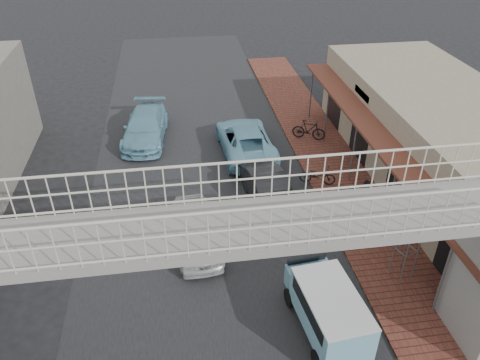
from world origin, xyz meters
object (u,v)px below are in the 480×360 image
object	(u,v)px
dark_sedan	(270,192)
angkot_van	(328,307)
angkot_curb	(245,139)
motorcycle_near	(317,175)
angkot_far	(145,127)
arrow_sign	(373,194)
white_hatchback	(196,231)
street_clock	(414,221)
motorcycle_far	(309,130)

from	to	relation	value
dark_sedan	angkot_van	xyz separation A→B (m)	(0.37, -6.88, 0.40)
angkot_curb	motorcycle_near	bearing A→B (deg)	125.49
angkot_far	arrow_sign	distance (m)	13.34
angkot_curb	arrow_sign	xyz separation A→B (m)	(3.40, -7.94, 1.65)
white_hatchback	arrow_sign	xyz separation A→B (m)	(6.40, -0.97, 1.70)
dark_sedan	street_clock	xyz separation A→B (m)	(3.69, -5.03, 1.87)
motorcycle_far	street_clock	size ratio (longest dim) A/B	0.60
angkot_curb	angkot_van	size ratio (longest dim) A/B	1.47
angkot_far	street_clock	distance (m)	15.20
angkot_far	arrow_sign	size ratio (longest dim) A/B	1.82
dark_sedan	motorcycle_far	bearing A→B (deg)	52.18
motorcycle_near	arrow_sign	bearing A→B (deg)	-151.90
white_hatchback	dark_sedan	bearing A→B (deg)	29.46
white_hatchback	motorcycle_near	world-z (taller)	white_hatchback
angkot_far	street_clock	size ratio (longest dim) A/B	1.74
motorcycle_near	motorcycle_far	distance (m)	4.42
angkot_far	street_clock	world-z (taller)	street_clock
motorcycle_far	white_hatchback	bearing A→B (deg)	165.20
white_hatchback	motorcycle_far	size ratio (longest dim) A/B	2.31
motorcycle_far	arrow_sign	world-z (taller)	arrow_sign
angkot_van	arrow_sign	size ratio (longest dim) A/B	1.29
motorcycle_near	street_clock	world-z (taller)	street_clock
dark_sedan	street_clock	distance (m)	6.51
angkot_curb	angkot_van	bearing A→B (deg)	90.64
dark_sedan	angkot_curb	xyz separation A→B (m)	(-0.32, 4.80, 0.05)
white_hatchback	motorcycle_near	xyz separation A→B (m)	(5.80, 3.42, -0.17)
angkot_van	white_hatchback	bearing A→B (deg)	122.35
street_clock	arrow_sign	xyz separation A→B (m)	(-0.61, 1.88, -0.17)
white_hatchback	angkot_van	size ratio (longest dim) A/B	1.12
white_hatchback	arrow_sign	distance (m)	6.69
dark_sedan	angkot_van	size ratio (longest dim) A/B	1.16
dark_sedan	motorcycle_far	xyz separation A→B (m)	(3.26, 5.59, -0.07)
angkot_curb	angkot_van	xyz separation A→B (m)	(0.69, -11.68, 0.35)
angkot_curb	angkot_far	world-z (taller)	same
motorcycle_near	street_clock	size ratio (longest dim) A/B	0.56
arrow_sign	motorcycle_near	bearing A→B (deg)	97.29
angkot_curb	motorcycle_near	xyz separation A→B (m)	(2.80, -3.55, -0.22)
angkot_far	angkot_van	xyz separation A→B (m)	(5.79, -13.88, 0.35)
white_hatchback	angkot_far	distance (m)	9.42
street_clock	dark_sedan	bearing A→B (deg)	106.81
motorcycle_near	angkot_curb	bearing A→B (deg)	58.53
white_hatchback	motorcycle_far	world-z (taller)	white_hatchback
dark_sedan	motorcycle_near	world-z (taller)	dark_sedan
dark_sedan	white_hatchback	bearing A→B (deg)	-154.27
white_hatchback	motorcycle_far	bearing A→B (deg)	45.90
dark_sedan	angkot_far	distance (m)	8.85
white_hatchback	angkot_van	bearing A→B (deg)	-55.68
white_hatchback	dark_sedan	xyz separation A→B (m)	(3.32, 2.18, 0.00)
angkot_curb	motorcycle_near	world-z (taller)	angkot_curb
angkot_curb	street_clock	world-z (taller)	street_clock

